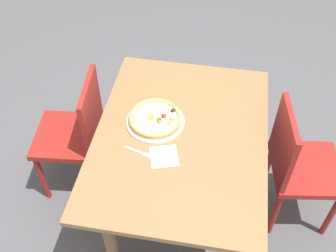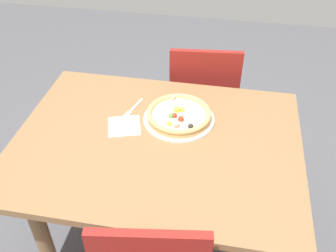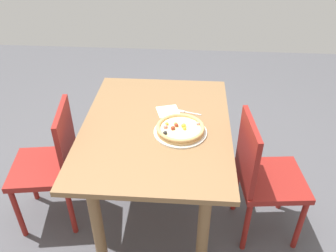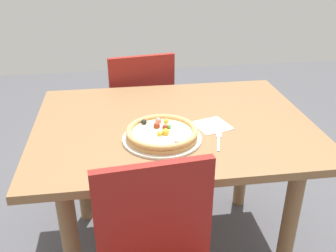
{
  "view_description": "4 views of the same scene",
  "coord_description": "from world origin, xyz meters",
  "px_view_note": "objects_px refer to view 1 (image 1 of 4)",
  "views": [
    {
      "loc": [
        1.42,
        0.17,
        2.36
      ],
      "look_at": [
        -0.04,
        -0.08,
        0.76
      ],
      "focal_mm": 42.92,
      "sensor_mm": 36.0,
      "label": 1
    },
    {
      "loc": [
        -0.27,
        1.18,
        1.82
      ],
      "look_at": [
        -0.04,
        -0.08,
        0.76
      ],
      "focal_mm": 40.48,
      "sensor_mm": 36.0,
      "label": 2
    },
    {
      "loc": [
        -1.77,
        -0.2,
        1.98
      ],
      "look_at": [
        -0.04,
        -0.08,
        0.76
      ],
      "focal_mm": 37.08,
      "sensor_mm": 36.0,
      "label": 3
    },
    {
      "loc": [
        -0.24,
        -1.49,
        1.49
      ],
      "look_at": [
        -0.04,
        -0.08,
        0.76
      ],
      "focal_mm": 40.43,
      "sensor_mm": 36.0,
      "label": 4
    }
  ],
  "objects_px": {
    "fork": "(141,153)",
    "dining_table": "(180,149)",
    "chair_far": "(297,164)",
    "pizza": "(155,118)",
    "napkin": "(164,156)",
    "chair_near": "(77,132)",
    "plate": "(155,121)"
  },
  "relations": [
    {
      "from": "chair_far",
      "to": "napkin",
      "type": "relative_size",
      "value": 6.33
    },
    {
      "from": "chair_far",
      "to": "dining_table",
      "type": "bearing_deg",
      "value": -89.1
    },
    {
      "from": "napkin",
      "to": "chair_far",
      "type": "bearing_deg",
      "value": 110.18
    },
    {
      "from": "fork",
      "to": "napkin",
      "type": "xyz_separation_m",
      "value": [
        0.0,
        0.12,
        -0.0
      ]
    },
    {
      "from": "dining_table",
      "to": "pizza",
      "type": "xyz_separation_m",
      "value": [
        -0.07,
        -0.15,
        0.15
      ]
    },
    {
      "from": "pizza",
      "to": "napkin",
      "type": "xyz_separation_m",
      "value": [
        0.23,
        0.09,
        -0.03
      ]
    },
    {
      "from": "dining_table",
      "to": "pizza",
      "type": "bearing_deg",
      "value": -115.02
    },
    {
      "from": "chair_far",
      "to": "pizza",
      "type": "xyz_separation_m",
      "value": [
        0.04,
        -0.83,
        0.28
      ]
    },
    {
      "from": "chair_far",
      "to": "fork",
      "type": "xyz_separation_m",
      "value": [
        0.27,
        -0.86,
        0.25
      ]
    },
    {
      "from": "plate",
      "to": "napkin",
      "type": "bearing_deg",
      "value": 21.24
    },
    {
      "from": "dining_table",
      "to": "napkin",
      "type": "relative_size",
      "value": 8.75
    },
    {
      "from": "chair_near",
      "to": "dining_table",
      "type": "bearing_deg",
      "value": -107.28
    },
    {
      "from": "pizza",
      "to": "fork",
      "type": "height_order",
      "value": "pizza"
    },
    {
      "from": "dining_table",
      "to": "chair_far",
      "type": "relative_size",
      "value": 1.38
    },
    {
      "from": "plate",
      "to": "fork",
      "type": "distance_m",
      "value": 0.23
    },
    {
      "from": "chair_near",
      "to": "plate",
      "type": "relative_size",
      "value": 2.74
    },
    {
      "from": "chair_near",
      "to": "chair_far",
      "type": "relative_size",
      "value": 1.0
    },
    {
      "from": "chair_far",
      "to": "pizza",
      "type": "height_order",
      "value": "chair_far"
    },
    {
      "from": "chair_far",
      "to": "plate",
      "type": "height_order",
      "value": "chair_far"
    },
    {
      "from": "fork",
      "to": "pizza",
      "type": "bearing_deg",
      "value": 97.41
    },
    {
      "from": "chair_far",
      "to": "fork",
      "type": "height_order",
      "value": "chair_far"
    },
    {
      "from": "dining_table",
      "to": "chair_near",
      "type": "height_order",
      "value": "chair_near"
    },
    {
      "from": "chair_near",
      "to": "pizza",
      "type": "xyz_separation_m",
      "value": [
        0.07,
        0.52,
        0.28
      ]
    },
    {
      "from": "chair_near",
      "to": "chair_far",
      "type": "xyz_separation_m",
      "value": [
        0.02,
        1.35,
        0.0
      ]
    },
    {
      "from": "fork",
      "to": "dining_table",
      "type": "bearing_deg",
      "value": 55.85
    },
    {
      "from": "plate",
      "to": "fork",
      "type": "height_order",
      "value": "plate"
    },
    {
      "from": "dining_table",
      "to": "fork",
      "type": "relative_size",
      "value": 7.52
    },
    {
      "from": "pizza",
      "to": "fork",
      "type": "bearing_deg",
      "value": -8.54
    },
    {
      "from": "chair_near",
      "to": "napkin",
      "type": "xyz_separation_m",
      "value": [
        0.3,
        0.61,
        0.25
      ]
    },
    {
      "from": "chair_far",
      "to": "plate",
      "type": "xyz_separation_m",
      "value": [
        0.04,
        -0.83,
        0.26
      ]
    },
    {
      "from": "chair_near",
      "to": "fork",
      "type": "distance_m",
      "value": 0.62
    },
    {
      "from": "plate",
      "to": "napkin",
      "type": "xyz_separation_m",
      "value": [
        0.23,
        0.09,
        -0.0
      ]
    }
  ]
}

